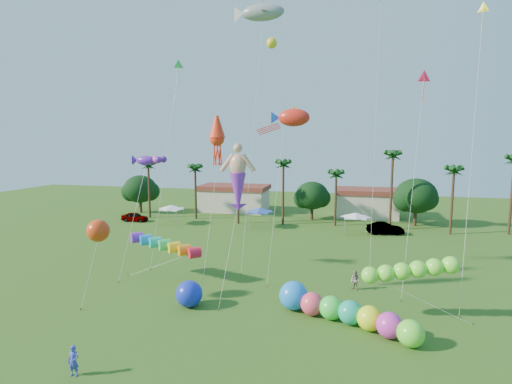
% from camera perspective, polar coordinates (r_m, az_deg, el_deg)
% --- Properties ---
extents(ground, '(160.00, 160.00, 0.00)m').
position_cam_1_polar(ground, '(25.66, -5.80, -23.36)').
color(ground, '#285116').
rests_on(ground, ground).
extents(tree_line, '(69.46, 8.91, 11.00)m').
position_cam_1_polar(tree_line, '(65.45, 10.17, -0.47)').
color(tree_line, '#3A2819').
rests_on(tree_line, ground).
extents(buildings_row, '(35.00, 7.00, 4.00)m').
position_cam_1_polar(buildings_row, '(72.39, 5.17, -1.46)').
color(buildings_row, beige).
rests_on(buildings_row, ground).
extents(tent_row, '(31.00, 4.00, 0.60)m').
position_cam_1_polar(tent_row, '(59.56, 0.42, -2.62)').
color(tent_row, white).
rests_on(tent_row, ground).
extents(car_a, '(4.35, 1.85, 1.47)m').
position_cam_1_polar(car_a, '(67.93, -16.92, -3.42)').
color(car_a, '#4C4C54').
rests_on(car_a, ground).
extents(car_b, '(5.17, 2.43, 1.64)m').
position_cam_1_polar(car_b, '(59.08, 17.98, -4.97)').
color(car_b, '#4C4C54').
rests_on(car_b, ground).
extents(spectator_a, '(0.68, 0.47, 1.77)m').
position_cam_1_polar(spectator_a, '(26.22, -24.62, -21.10)').
color(spectator_a, '#3644BF').
rests_on(spectator_a, ground).
extents(spectator_b, '(1.06, 1.06, 1.73)m').
position_cam_1_polar(spectator_b, '(36.97, 13.96, -12.17)').
color(spectator_b, gray).
rests_on(spectator_b, ground).
extents(caterpillar_inflatable, '(10.47, 6.20, 2.24)m').
position_cam_1_polar(caterpillar_inflatable, '(30.57, 11.97, -16.23)').
color(caterpillar_inflatable, '#F6405E').
rests_on(caterpillar_inflatable, ground).
extents(blue_ball, '(2.10, 2.10, 2.10)m').
position_cam_1_polar(blue_ball, '(32.98, -9.52, -14.15)').
color(blue_ball, '#162BCA').
rests_on(blue_ball, ground).
extents(rainbow_tube, '(8.80, 4.90, 3.49)m').
position_cam_1_polar(rainbow_tube, '(37.86, -11.52, -8.30)').
color(rainbow_tube, red).
rests_on(rainbow_tube, ground).
extents(green_worm, '(10.65, 3.10, 4.04)m').
position_cam_1_polar(green_worm, '(30.99, 15.97, -11.37)').
color(green_worm, '#77F837').
rests_on(green_worm, ground).
extents(orange_ball_kite, '(2.37, 2.79, 6.90)m').
position_cam_1_polar(orange_ball_kite, '(34.12, -21.61, -5.16)').
color(orange_ball_kite, red).
rests_on(orange_ball_kite, ground).
extents(merman_kite, '(2.59, 4.54, 12.39)m').
position_cam_1_polar(merman_kite, '(32.86, -2.59, 1.52)').
color(merman_kite, tan).
rests_on(merman_kite, ground).
extents(fish_kite, '(4.73, 5.76, 16.19)m').
position_cam_1_polar(fish_kite, '(38.63, 5.44, 10.53)').
color(fish_kite, red).
rests_on(fish_kite, ground).
extents(shark_kite, '(6.29, 7.47, 27.09)m').
position_cam_1_polar(shark_kite, '(44.49, 0.97, 24.26)').
color(shark_kite, gray).
rests_on(shark_kite, ground).
extents(squid_kite, '(1.72, 4.31, 15.32)m').
position_cam_1_polar(squid_kite, '(35.17, -5.58, 7.60)').
color(squid_kite, '#FD3014').
rests_on(squid_kite, ground).
extents(lobster_kite, '(3.76, 4.92, 11.84)m').
position_cam_1_polar(lobster_kite, '(40.27, -15.46, 4.37)').
color(lobster_kite, '#6222AE').
rests_on(lobster_kite, ground).
extents(delta_kite_red, '(2.01, 3.34, 18.88)m').
position_cam_1_polar(delta_kite_red, '(36.94, 22.86, 14.40)').
color(delta_kite_red, '#F81B44').
rests_on(delta_kite_red, ground).
extents(delta_kite_yellow, '(2.02, 5.40, 23.85)m').
position_cam_1_polar(delta_kite_yellow, '(38.21, 29.62, 20.79)').
color(delta_kite_yellow, yellow).
rests_on(delta_kite_yellow, ground).
extents(delta_kite_green, '(2.02, 5.46, 21.64)m').
position_cam_1_polar(delta_kite_green, '(45.05, -11.06, 16.88)').
color(delta_kite_green, '#32D648').
rests_on(delta_kite_green, ground).
extents(delta_kite_blue, '(1.10, 3.85, 28.27)m').
position_cam_1_polar(delta_kite_blue, '(46.45, 17.34, 24.43)').
color(delta_kite_blue, blue).
rests_on(delta_kite_blue, ground).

